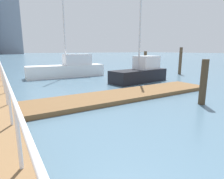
{
  "coord_description": "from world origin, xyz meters",
  "views": [
    {
      "loc": [
        -3.3,
        3.54,
        2.15
      ],
      "look_at": [
        -0.2,
        8.6,
        0.9
      ],
      "focal_mm": 29.92,
      "sensor_mm": 36.0,
      "label": 1
    }
  ],
  "objects": [
    {
      "name": "ground_plane",
      "position": [
        0.0,
        20.0,
        0.0
      ],
      "size": [
        300.0,
        300.0,
        0.0
      ],
      "primitive_type": "plane",
      "color": "slate"
    },
    {
      "name": "floating_dock",
      "position": [
        1.55,
        10.52,
        0.09
      ],
      "size": [
        10.1,
        2.0,
        0.18
      ],
      "primitive_type": "cube",
      "color": "brown",
      "rests_on": "ground_plane"
    },
    {
      "name": "boardwalk_railing",
      "position": [
        -3.15,
        7.39,
        1.26
      ],
      "size": [
        0.06,
        21.82,
        1.08
      ],
      "color": "white",
      "rests_on": "boardwalk"
    },
    {
      "name": "dock_piling_2",
      "position": [
        10.89,
        14.85,
        1.21
      ],
      "size": [
        0.27,
        0.27,
        2.42
      ],
      "primitive_type": "cylinder",
      "color": "brown",
      "rests_on": "ground_plane"
    },
    {
      "name": "dock_piling_4",
      "position": [
        3.63,
        7.88,
        0.91
      ],
      "size": [
        0.27,
        0.27,
        1.81
      ],
      "primitive_type": "cylinder",
      "color": "#473826",
      "rests_on": "ground_plane"
    },
    {
      "name": "dock_piling_5",
      "position": [
        8.1,
        16.43,
        1.04
      ],
      "size": [
        0.27,
        0.27,
        2.07
      ],
      "primitive_type": "cylinder",
      "color": "brown",
      "rests_on": "ground_plane"
    },
    {
      "name": "moored_boat_0",
      "position": [
        5.18,
        13.57,
        0.69
      ],
      "size": [
        4.44,
        2.07,
        8.08
      ],
      "color": "black",
      "rests_on": "ground_plane"
    },
    {
      "name": "moored_boat_1",
      "position": [
        1.66,
        18.49,
        0.71
      ],
      "size": [
        6.2,
        1.78,
        8.13
      ],
      "color": "white",
      "rests_on": "ground_plane"
    },
    {
      "name": "skyline_tower_3",
      "position": [
        4.69,
        133.72,
        25.76
      ],
      "size": [
        14.18,
        9.61,
        51.52
      ],
      "primitive_type": "cube",
      "rotation": [
        0.0,
        0.0,
        -0.07
      ],
      "color": "gray",
      "rests_on": "ground_plane"
    }
  ]
}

